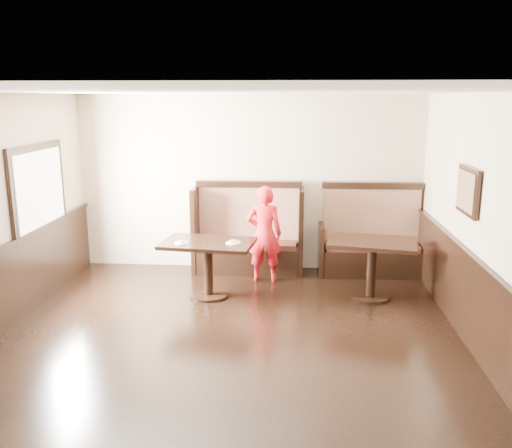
# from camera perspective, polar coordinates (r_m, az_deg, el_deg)

# --- Properties ---
(ground) EXTENTS (7.00, 7.00, 0.00)m
(ground) POSITION_cam_1_polar(r_m,az_deg,el_deg) (5.82, -3.64, -15.03)
(ground) COLOR black
(ground) RESTS_ON ground
(room_shell) EXTENTS (7.00, 7.00, 7.00)m
(room_shell) POSITION_cam_1_polar(r_m,az_deg,el_deg) (5.84, -6.29, -7.76)
(room_shell) COLOR #C0AB8B
(room_shell) RESTS_ON ground
(booth_main) EXTENTS (1.75, 0.72, 1.45)m
(booth_main) POSITION_cam_1_polar(r_m,az_deg,el_deg) (8.69, -0.83, -1.59)
(booth_main) COLOR black
(booth_main) RESTS_ON ground
(booth_neighbor) EXTENTS (1.65, 0.72, 1.45)m
(booth_neighbor) POSITION_cam_1_polar(r_m,az_deg,el_deg) (8.76, 12.00, -2.08)
(booth_neighbor) COLOR black
(booth_neighbor) RESTS_ON ground
(table_main) EXTENTS (1.34, 0.93, 0.80)m
(table_main) POSITION_cam_1_polar(r_m,az_deg,el_deg) (7.58, -5.07, -3.21)
(table_main) COLOR black
(table_main) RESTS_ON ground
(table_neighbor) EXTENTS (1.32, 1.00, 0.82)m
(table_neighbor) POSITION_cam_1_polar(r_m,az_deg,el_deg) (7.67, 12.11, -3.23)
(table_neighbor) COLOR black
(table_neighbor) RESTS_ON ground
(child) EXTENTS (0.54, 0.36, 1.47)m
(child) POSITION_cam_1_polar(r_m,az_deg,el_deg) (8.16, 0.88, -1.05)
(child) COLOR red
(child) RESTS_ON ground
(pizza_plate_left) EXTENTS (0.19, 0.19, 0.03)m
(pizza_plate_left) POSITION_cam_1_polar(r_m,az_deg,el_deg) (7.48, -7.88, -1.93)
(pizza_plate_left) COLOR white
(pizza_plate_left) RESTS_ON table_main
(pizza_plate_right) EXTENTS (0.21, 0.21, 0.04)m
(pizza_plate_right) POSITION_cam_1_polar(r_m,az_deg,el_deg) (7.42, -2.40, -1.92)
(pizza_plate_right) COLOR white
(pizza_plate_right) RESTS_ON table_main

